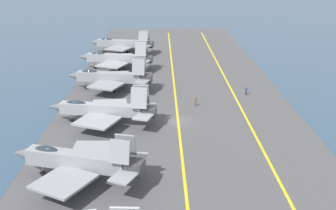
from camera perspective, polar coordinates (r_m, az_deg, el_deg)
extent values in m
plane|color=#334C66|center=(67.13, 1.37, -2.54)|extent=(2000.00, 2000.00, 0.00)
cube|color=#4C4C4F|center=(67.06, 1.37, -2.38)|extent=(174.24, 40.40, 0.40)
cube|color=yellow|center=(68.35, 10.73, -2.11)|extent=(156.82, 0.66, 0.01)
cube|color=yellow|center=(66.98, 1.38, -2.22)|extent=(156.82, 0.36, 0.01)
cube|color=gray|center=(50.23, -12.39, -7.32)|extent=(5.06, 12.14, 1.86)
cone|color=#5B5E60|center=(53.59, -19.16, -6.21)|extent=(2.32, 2.68, 1.77)
cube|color=#38383A|center=(47.62, -4.56, -8.48)|extent=(2.59, 2.46, 1.58)
ellipsoid|color=#232D38|center=(51.51, -16.14, -5.85)|extent=(1.78, 3.11, 1.02)
cube|color=gray|center=(47.42, -13.94, -10.02)|extent=(7.55, 7.37, 0.28)
cube|color=gray|center=(53.35, -10.15, -6.19)|extent=(5.86, 5.39, 0.28)
cube|color=gray|center=(46.18, -6.57, -6.33)|extent=(1.43, 2.43, 2.65)
cube|color=gray|center=(47.82, -5.74, -5.34)|extent=(1.43, 2.43, 2.65)
cube|color=gray|center=(45.86, -6.10, -9.72)|extent=(3.51, 3.27, 0.20)
cube|color=gray|center=(49.71, -4.22, -7.17)|extent=(3.01, 2.55, 0.20)
cylinder|color=#B2B2B7|center=(53.09, -16.64, -8.33)|extent=(0.16, 0.16, 1.72)
cylinder|color=black|center=(53.35, -16.58, -8.87)|extent=(0.37, 0.64, 0.60)
cylinder|color=#B2B2B7|center=(49.55, -11.63, -10.01)|extent=(0.16, 0.16, 1.72)
cylinder|color=black|center=(49.83, -11.58, -10.57)|extent=(0.37, 0.64, 0.60)
cylinder|color=#B2B2B7|center=(51.58, -10.37, -8.65)|extent=(0.16, 0.16, 1.72)
cylinder|color=black|center=(51.84, -10.33, -9.19)|extent=(0.37, 0.64, 0.60)
cube|color=#93999E|center=(66.04, -9.10, -0.57)|extent=(3.71, 12.98, 1.70)
cone|color=#5B5E60|center=(68.55, -15.09, -0.25)|extent=(1.98, 2.66, 1.61)
cube|color=#38383A|center=(64.27, -2.55, -0.91)|extent=(2.26, 2.37, 1.44)
ellipsoid|color=#232D38|center=(66.99, -12.34, 0.25)|extent=(1.42, 3.24, 0.93)
cube|color=#93999E|center=(63.02, -9.59, -2.15)|extent=(7.03, 7.19, 0.28)
cube|color=#93999E|center=(69.24, -7.91, -0.01)|extent=(5.73, 6.00, 0.28)
cube|color=#93999E|center=(62.88, -3.98, 0.96)|extent=(1.34, 2.56, 3.16)
cube|color=#93999E|center=(64.53, -3.66, 1.47)|extent=(1.34, 2.56, 3.16)
cube|color=#93999E|center=(62.31, -3.40, -1.61)|extent=(3.44, 3.22, 0.20)
cube|color=#93999E|center=(66.43, -2.64, -0.20)|extent=(2.84, 2.48, 0.20)
cylinder|color=#B2B2B7|center=(68.13, -12.88, -1.64)|extent=(0.16, 0.16, 1.56)
cylinder|color=black|center=(68.30, -12.85, -2.02)|extent=(0.31, 0.63, 0.60)
cylinder|color=#B2B2B7|center=(65.21, -8.22, -2.33)|extent=(0.16, 0.16, 1.56)
cylinder|color=black|center=(65.39, -8.20, -2.72)|extent=(0.31, 0.63, 0.60)
cylinder|color=#B2B2B7|center=(67.32, -7.67, -1.57)|extent=(0.16, 0.16, 1.56)
cylinder|color=black|center=(67.50, -7.65, -1.95)|extent=(0.31, 0.63, 0.60)
cube|color=gray|center=(82.16, -8.02, 3.79)|extent=(3.72, 12.59, 1.81)
cone|color=#5B5E60|center=(84.39, -12.77, 3.92)|extent=(2.06, 2.60, 1.72)
cube|color=#38383A|center=(80.49, -2.92, 3.62)|extent=(2.37, 2.32, 1.54)
ellipsoid|color=#232D38|center=(83.02, -10.57, 4.43)|extent=(1.45, 3.15, 0.99)
cube|color=gray|center=(79.01, -8.37, 2.67)|extent=(6.84, 6.97, 0.28)
cube|color=gray|center=(85.43, -7.11, 4.05)|extent=(5.60, 5.82, 0.28)
cube|color=gray|center=(79.19, -4.04, 5.17)|extent=(1.30, 2.48, 3.07)
cube|color=gray|center=(80.99, -3.77, 5.51)|extent=(1.30, 2.48, 3.07)
cube|color=gray|center=(78.42, -3.59, 3.16)|extent=(3.41, 3.14, 0.20)
cube|color=gray|center=(82.76, -2.97, 4.08)|extent=(2.84, 2.41, 0.20)
cylinder|color=#B2B2B7|center=(84.02, -11.01, 2.70)|extent=(0.16, 0.16, 1.77)
cylinder|color=black|center=(84.19, -10.98, 2.32)|extent=(0.31, 0.63, 0.60)
cylinder|color=#B2B2B7|center=(81.18, -7.34, 2.30)|extent=(0.16, 0.16, 1.77)
cylinder|color=black|center=(81.35, -7.32, 1.90)|extent=(0.31, 0.63, 0.60)
cylinder|color=#B2B2B7|center=(83.51, -6.89, 2.82)|extent=(0.16, 0.16, 1.77)
cylinder|color=black|center=(83.68, -6.88, 2.44)|extent=(0.31, 0.63, 0.60)
cube|color=#93999E|center=(96.90, -7.23, 6.33)|extent=(3.78, 12.94, 1.74)
cone|color=#5B5E60|center=(99.11, -11.42, 6.40)|extent=(2.02, 2.66, 1.65)
cube|color=#38383A|center=(95.20, -2.77, 6.22)|extent=(2.31, 2.37, 1.48)
ellipsoid|color=#232D38|center=(97.81, -9.47, 6.84)|extent=(1.45, 3.23, 0.96)
cube|color=#93999E|center=(93.47, -7.55, 5.46)|extent=(7.40, 7.33, 0.28)
cube|color=#93999E|center=(100.40, -6.42, 6.51)|extent=(6.11, 5.99, 0.28)
cube|color=#93999E|center=(94.04, -3.74, 7.58)|extent=(1.35, 2.55, 3.15)
cube|color=#93999E|center=(95.79, -3.51, 7.81)|extent=(1.35, 2.55, 3.15)
cube|color=#93999E|center=(93.14, -3.35, 5.90)|extent=(3.44, 3.21, 0.20)
cube|color=#93999E|center=(97.46, -2.82, 6.55)|extent=(2.83, 2.46, 0.20)
cylinder|color=#B2B2B7|center=(98.69, -9.87, 5.37)|extent=(0.16, 0.16, 1.86)
cylinder|color=black|center=(98.84, -9.85, 5.01)|extent=(0.31, 0.63, 0.60)
cylinder|color=#B2B2B7|center=(95.87, -6.62, 5.10)|extent=(0.16, 0.16, 1.86)
cylinder|color=black|center=(96.03, -6.60, 4.74)|extent=(0.31, 0.63, 0.60)
cylinder|color=#B2B2B7|center=(98.15, -6.26, 5.46)|extent=(0.16, 0.16, 1.86)
cylinder|color=black|center=(98.31, -6.25, 5.11)|extent=(0.31, 0.63, 0.60)
cube|color=gray|center=(112.94, -6.39, 8.30)|extent=(4.38, 13.00, 1.78)
cone|color=#5B5E60|center=(115.33, -10.00, 8.36)|extent=(2.15, 2.74, 1.69)
cube|color=#38383A|center=(110.96, -2.55, 8.19)|extent=(2.43, 2.47, 1.51)
ellipsoid|color=#232D38|center=(113.97, -8.32, 8.75)|extent=(1.60, 3.27, 0.98)
cube|color=gray|center=(109.62, -6.69, 7.62)|extent=(7.20, 7.33, 0.28)
cube|color=gray|center=(116.25, -5.66, 8.37)|extent=(5.51, 5.78, 0.28)
cube|color=gray|center=(109.96, -3.40, 9.25)|extent=(1.33, 2.56, 2.65)
cube|color=gray|center=(111.74, -3.17, 9.43)|extent=(1.33, 2.56, 2.65)
cube|color=gray|center=(108.90, -3.10, 7.96)|extent=(3.51, 3.31, 0.20)
cube|color=gray|center=(113.26, -2.55, 8.43)|extent=(2.88, 2.53, 0.20)
cylinder|color=#B2B2B7|center=(114.79, -8.67, 7.46)|extent=(0.16, 0.16, 1.82)
cylinder|color=black|center=(114.92, -8.65, 7.17)|extent=(0.34, 0.63, 0.60)
cylinder|color=#B2B2B7|center=(111.77, -5.89, 7.25)|extent=(0.16, 0.16, 1.82)
cylinder|color=black|center=(111.91, -5.88, 6.95)|extent=(0.34, 0.63, 0.60)
cylinder|color=#B2B2B7|center=(114.10, -5.54, 7.52)|extent=(0.16, 0.16, 1.82)
cylinder|color=black|center=(114.24, -5.53, 7.22)|extent=(0.34, 0.63, 0.60)
cylinder|color=#4C473D|center=(73.62, 3.74, 0.20)|extent=(0.24, 0.24, 0.91)
cube|color=brown|center=(73.38, 3.75, 0.73)|extent=(0.46, 0.42, 0.53)
sphere|color=#9E7051|center=(73.25, 3.76, 1.02)|extent=(0.22, 0.22, 0.22)
sphere|color=brown|center=(73.23, 3.76, 1.06)|extent=(0.24, 0.24, 0.24)
cylinder|color=#232328|center=(80.73, 10.51, 1.66)|extent=(0.24, 0.24, 0.80)
cube|color=#284CB2|center=(80.53, 10.54, 2.11)|extent=(0.39, 0.45, 0.53)
sphere|color=tan|center=(80.41, 10.56, 2.38)|extent=(0.22, 0.22, 0.22)
sphere|color=#284CB2|center=(80.39, 10.56, 2.42)|extent=(0.24, 0.24, 0.24)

